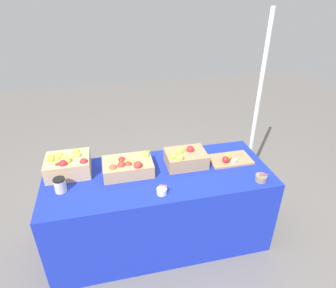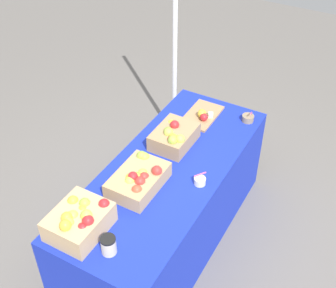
{
  "view_description": "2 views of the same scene",
  "coord_description": "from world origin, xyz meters",
  "px_view_note": "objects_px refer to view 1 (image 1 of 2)",
  "views": [
    {
      "loc": [
        -0.37,
        -1.97,
        2.15
      ],
      "look_at": [
        0.09,
        0.05,
        0.99
      ],
      "focal_mm": 30.97,
      "sensor_mm": 36.0,
      "label": 1
    },
    {
      "loc": [
        -2.03,
        -1.14,
        2.85
      ],
      "look_at": [
        -0.04,
        -0.02,
        0.99
      ],
      "focal_mm": 48.59,
      "sensor_mm": 36.0,
      "label": 2
    }
  ],
  "objects_px": {
    "coffee_cup": "(60,185)",
    "cutting_board_front": "(229,159)",
    "apple_crate_left": "(68,164)",
    "sample_bowl_near": "(162,191)",
    "apple_crate_right": "(185,157)",
    "sample_bowl_mid": "(261,178)",
    "apple_crate_middle": "(128,166)",
    "tent_pole": "(257,109)"
  },
  "relations": [
    {
      "from": "apple_crate_middle",
      "to": "sample_bowl_mid",
      "type": "xyz_separation_m",
      "value": [
        1.03,
        -0.36,
        -0.04
      ]
    },
    {
      "from": "tent_pole",
      "to": "sample_bowl_near",
      "type": "bearing_deg",
      "value": -144.92
    },
    {
      "from": "apple_crate_right",
      "to": "sample_bowl_mid",
      "type": "relative_size",
      "value": 3.27
    },
    {
      "from": "apple_crate_middle",
      "to": "tent_pole",
      "type": "xyz_separation_m",
      "value": [
        1.42,
        0.51,
        0.18
      ]
    },
    {
      "from": "cutting_board_front",
      "to": "coffee_cup",
      "type": "xyz_separation_m",
      "value": [
        -1.44,
        -0.11,
        0.04
      ]
    },
    {
      "from": "apple_crate_left",
      "to": "sample_bowl_near",
      "type": "xyz_separation_m",
      "value": [
        0.7,
        -0.44,
        -0.06
      ]
    },
    {
      "from": "coffee_cup",
      "to": "tent_pole",
      "type": "distance_m",
      "value": 2.06
    },
    {
      "from": "apple_crate_left",
      "to": "coffee_cup",
      "type": "distance_m",
      "value": 0.24
    },
    {
      "from": "apple_crate_right",
      "to": "cutting_board_front",
      "type": "relative_size",
      "value": 0.92
    },
    {
      "from": "tent_pole",
      "to": "apple_crate_right",
      "type": "bearing_deg",
      "value": -151.77
    },
    {
      "from": "apple_crate_left",
      "to": "tent_pole",
      "type": "relative_size",
      "value": 0.18
    },
    {
      "from": "sample_bowl_mid",
      "to": "apple_crate_left",
      "type": "bearing_deg",
      "value": 163.08
    },
    {
      "from": "coffee_cup",
      "to": "cutting_board_front",
      "type": "bearing_deg",
      "value": 4.37
    },
    {
      "from": "sample_bowl_mid",
      "to": "tent_pole",
      "type": "relative_size",
      "value": 0.05
    },
    {
      "from": "cutting_board_front",
      "to": "sample_bowl_near",
      "type": "bearing_deg",
      "value": -155.34
    },
    {
      "from": "sample_bowl_mid",
      "to": "apple_crate_right",
      "type": "bearing_deg",
      "value": 145.42
    },
    {
      "from": "sample_bowl_mid",
      "to": "tent_pole",
      "type": "bearing_deg",
      "value": 65.84
    },
    {
      "from": "apple_crate_right",
      "to": "cutting_board_front",
      "type": "xyz_separation_m",
      "value": [
        0.4,
        -0.04,
        -0.05
      ]
    },
    {
      "from": "sample_bowl_mid",
      "to": "coffee_cup",
      "type": "height_order",
      "value": "coffee_cup"
    },
    {
      "from": "apple_crate_middle",
      "to": "sample_bowl_near",
      "type": "bearing_deg",
      "value": -57.42
    },
    {
      "from": "apple_crate_left",
      "to": "tent_pole",
      "type": "distance_m",
      "value": 1.96
    },
    {
      "from": "sample_bowl_near",
      "to": "coffee_cup",
      "type": "bearing_deg",
      "value": 164.71
    },
    {
      "from": "sample_bowl_near",
      "to": "sample_bowl_mid",
      "type": "distance_m",
      "value": 0.82
    },
    {
      "from": "cutting_board_front",
      "to": "apple_crate_left",
      "type": "bearing_deg",
      "value": 174.71
    },
    {
      "from": "apple_crate_right",
      "to": "sample_bowl_mid",
      "type": "distance_m",
      "value": 0.65
    },
    {
      "from": "sample_bowl_near",
      "to": "cutting_board_front",
      "type": "bearing_deg",
      "value": 24.66
    },
    {
      "from": "apple_crate_right",
      "to": "sample_bowl_near",
      "type": "height_order",
      "value": "apple_crate_right"
    },
    {
      "from": "sample_bowl_near",
      "to": "coffee_cup",
      "type": "height_order",
      "value": "coffee_cup"
    },
    {
      "from": "apple_crate_left",
      "to": "cutting_board_front",
      "type": "xyz_separation_m",
      "value": [
        1.39,
        -0.13,
        -0.07
      ]
    },
    {
      "from": "apple_crate_right",
      "to": "sample_bowl_mid",
      "type": "bearing_deg",
      "value": -34.58
    },
    {
      "from": "sample_bowl_near",
      "to": "tent_pole",
      "type": "xyz_separation_m",
      "value": [
        1.2,
        0.85,
        0.22
      ]
    },
    {
      "from": "apple_crate_middle",
      "to": "apple_crate_right",
      "type": "distance_m",
      "value": 0.5
    },
    {
      "from": "cutting_board_front",
      "to": "sample_bowl_near",
      "type": "distance_m",
      "value": 0.75
    },
    {
      "from": "apple_crate_middle",
      "to": "sample_bowl_mid",
      "type": "relative_size",
      "value": 3.86
    },
    {
      "from": "apple_crate_middle",
      "to": "apple_crate_right",
      "type": "xyz_separation_m",
      "value": [
        0.5,
        0.01,
        0.01
      ]
    },
    {
      "from": "apple_crate_right",
      "to": "tent_pole",
      "type": "height_order",
      "value": "tent_pole"
    },
    {
      "from": "tent_pole",
      "to": "cutting_board_front",
      "type": "bearing_deg",
      "value": -134.31
    },
    {
      "from": "cutting_board_front",
      "to": "sample_bowl_mid",
      "type": "distance_m",
      "value": 0.36
    },
    {
      "from": "apple_crate_left",
      "to": "sample_bowl_near",
      "type": "bearing_deg",
      "value": -32.24
    },
    {
      "from": "apple_crate_left",
      "to": "apple_crate_middle",
      "type": "distance_m",
      "value": 0.5
    },
    {
      "from": "apple_crate_right",
      "to": "sample_bowl_mid",
      "type": "xyz_separation_m",
      "value": [
        0.53,
        -0.37,
        -0.05
      ]
    },
    {
      "from": "coffee_cup",
      "to": "tent_pole",
      "type": "xyz_separation_m",
      "value": [
        1.95,
        0.64,
        0.18
      ]
    }
  ]
}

